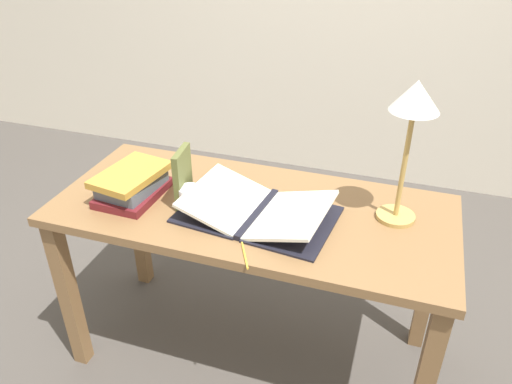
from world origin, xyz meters
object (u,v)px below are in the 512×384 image
open_book (257,210)px  book_stack_tall (132,184)px  pencil (245,255)px  coffee_mug (190,199)px  reading_lamp (413,112)px  book_standing_upright (183,177)px

open_book → book_stack_tall: 0.50m
pencil → open_book: bearing=98.1°
open_book → coffee_mug: coffee_mug is taller
book_stack_tall → pencil: bearing=-21.9°
open_book → pencil: 0.24m
coffee_mug → open_book: bearing=9.1°
reading_lamp → pencil: reading_lamp is taller
open_book → coffee_mug: (-0.25, -0.04, 0.02)m
book_stack_tall → reading_lamp: 1.05m
open_book → reading_lamp: reading_lamp is taller
book_stack_tall → reading_lamp: reading_lamp is taller
open_book → pencil: size_ratio=4.42×
coffee_mug → book_standing_upright: bearing=138.8°
reading_lamp → open_book: bearing=-163.5°
coffee_mug → pencil: size_ratio=0.77×
book_standing_upright → reading_lamp: bearing=4.4°
book_standing_upright → pencil: book_standing_upright is taller
pencil → book_stack_tall: bearing=158.1°
reading_lamp → coffee_mug: reading_lamp is taller
open_book → book_stack_tall: (-0.50, -0.02, 0.03)m
open_book → reading_lamp: 0.63m
book_standing_upright → pencil: size_ratio=1.66×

